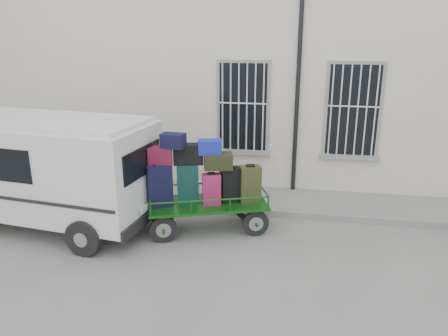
% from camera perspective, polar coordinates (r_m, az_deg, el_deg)
% --- Properties ---
extents(ground, '(80.00, 80.00, 0.00)m').
position_cam_1_polar(ground, '(9.01, 2.17, -9.58)').
color(ground, slate).
rests_on(ground, ground).
extents(building, '(24.00, 5.15, 6.00)m').
position_cam_1_polar(building, '(13.54, 5.79, 12.69)').
color(building, beige).
rests_on(building, ground).
extents(sidewalk, '(24.00, 1.70, 0.15)m').
position_cam_1_polar(sidewalk, '(10.97, 3.85, -4.09)').
color(sidewalk, gray).
rests_on(sidewalk, ground).
extents(luggage_cart, '(2.93, 1.88, 2.16)m').
position_cam_1_polar(luggage_cart, '(9.08, -2.99, -2.09)').
color(luggage_cart, black).
rests_on(luggage_cart, ground).
extents(van, '(4.94, 2.60, 2.39)m').
position_cam_1_polar(van, '(10.03, -22.39, 0.32)').
color(van, white).
rests_on(van, ground).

